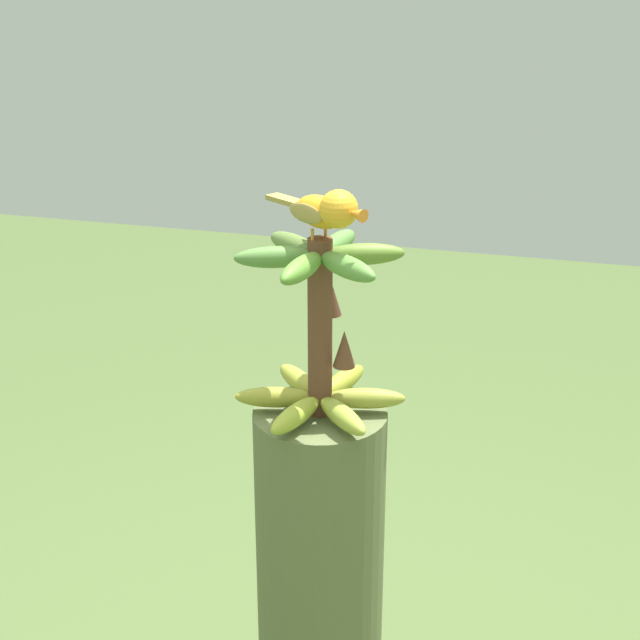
% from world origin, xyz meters
% --- Properties ---
extents(banana_bunch, '(0.28, 0.27, 0.29)m').
position_xyz_m(banana_bunch, '(0.00, 0.00, 1.11)').
color(banana_bunch, brown).
rests_on(banana_bunch, banana_tree).
extents(perched_bird, '(0.19, 0.13, 0.08)m').
position_xyz_m(perched_bird, '(0.01, -0.01, 1.30)').
color(perched_bird, '#C68933').
rests_on(perched_bird, banana_bunch).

